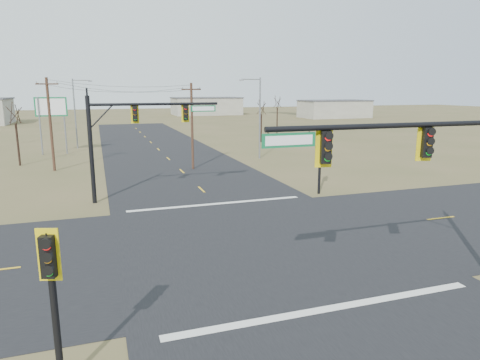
# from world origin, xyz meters

# --- Properties ---
(ground) EXTENTS (320.00, 320.00, 0.00)m
(ground) POSITION_xyz_m (0.00, 0.00, 0.00)
(ground) COLOR brown
(ground) RESTS_ON ground
(road_ew) EXTENTS (160.00, 14.00, 0.02)m
(road_ew) POSITION_xyz_m (0.00, 0.00, 0.01)
(road_ew) COLOR black
(road_ew) RESTS_ON ground
(road_ns) EXTENTS (14.00, 160.00, 0.02)m
(road_ns) POSITION_xyz_m (0.00, 0.00, 0.01)
(road_ns) COLOR black
(road_ns) RESTS_ON ground
(stop_bar_near) EXTENTS (12.00, 0.40, 0.01)m
(stop_bar_near) POSITION_xyz_m (0.00, -7.50, 0.03)
(stop_bar_near) COLOR silver
(stop_bar_near) RESTS_ON road_ns
(stop_bar_far) EXTENTS (12.00, 0.40, 0.01)m
(stop_bar_far) POSITION_xyz_m (0.00, 7.50, 0.03)
(stop_bar_far) COLOR silver
(stop_bar_far) RESTS_ON road_ns
(mast_arm_near) EXTENTS (10.34, 0.53, 7.07)m
(mast_arm_near) POSITION_xyz_m (3.78, -7.64, 5.15)
(mast_arm_near) COLOR black
(mast_arm_near) RESTS_ON ground
(mast_arm_far) EXTENTS (8.97, 0.43, 7.27)m
(mast_arm_far) POSITION_xyz_m (-4.97, 10.52, 5.24)
(mast_arm_far) COLOR black
(mast_arm_far) RESTS_ON ground
(pedestal_signal_ne) EXTENTS (0.67, 0.60, 4.80)m
(pedestal_signal_ne) POSITION_xyz_m (8.06, 7.86, 3.44)
(pedestal_signal_ne) COLOR black
(pedestal_signal_ne) RESTS_ON ground
(pedestal_signal_sw) EXTENTS (0.65, 0.57, 4.42)m
(pedestal_signal_sw) POSITION_xyz_m (-8.75, -8.97, 3.22)
(pedestal_signal_sw) COLOR black
(pedestal_signal_sw) RESTS_ON ground
(utility_pole_near) EXTENTS (1.98, 0.65, 8.26)m
(utility_pole_near) POSITION_xyz_m (1.29, 20.90, 4.34)
(utility_pole_near) COLOR #492F1F
(utility_pole_near) RESTS_ON ground
(utility_pole_far) EXTENTS (2.04, 0.87, 8.75)m
(utility_pole_far) POSITION_xyz_m (-11.54, 24.25, 4.57)
(utility_pole_far) COLOR #492F1F
(utility_pole_far) RESTS_ON ground
(highway_sign) EXTENTS (3.61, 0.42, 6.78)m
(highway_sign) POSITION_xyz_m (-12.39, 35.76, 4.74)
(highway_sign) COLOR gray
(highway_sign) RESTS_ON ground
(streetlight_a) EXTENTS (2.50, 0.40, 8.93)m
(streetlight_a) POSITION_xyz_m (9.67, 25.06, 5.01)
(streetlight_a) COLOR gray
(streetlight_a) RESTS_ON ground
(streetlight_c) EXTENTS (2.51, 0.24, 9.01)m
(streetlight_c) POSITION_xyz_m (-9.81, 40.79, 5.06)
(streetlight_c) COLOR gray
(streetlight_c) RESTS_ON ground
(bare_tree_a) EXTENTS (3.06, 3.06, 6.76)m
(bare_tree_a) POSITION_xyz_m (-15.15, 28.48, 5.35)
(bare_tree_a) COLOR black
(bare_tree_a) RESTS_ON ground
(bare_tree_c) EXTENTS (3.43, 3.43, 6.53)m
(bare_tree_c) POSITION_xyz_m (15.58, 39.20, 5.13)
(bare_tree_c) COLOR black
(bare_tree_c) RESTS_ON ground
(bare_tree_d) EXTENTS (3.22, 3.22, 7.01)m
(bare_tree_d) POSITION_xyz_m (21.50, 47.05, 5.65)
(bare_tree_d) COLOR black
(bare_tree_d) RESTS_ON ground
(warehouse_mid) EXTENTS (20.00, 12.00, 5.00)m
(warehouse_mid) POSITION_xyz_m (25.00, 110.00, 2.50)
(warehouse_mid) COLOR #ADAA9A
(warehouse_mid) RESTS_ON ground
(warehouse_right) EXTENTS (18.00, 10.00, 4.50)m
(warehouse_right) POSITION_xyz_m (55.00, 85.00, 2.25)
(warehouse_right) COLOR #ADAA9A
(warehouse_right) RESTS_ON ground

